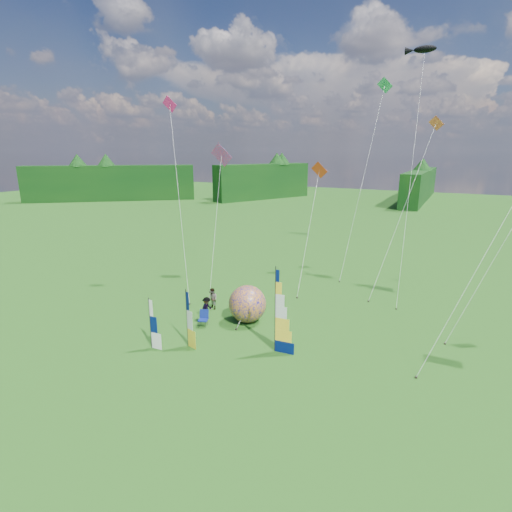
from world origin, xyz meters
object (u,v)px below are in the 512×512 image
at_px(spectator_b, 213,299).
at_px(kite_whale, 413,159).
at_px(spectator_c, 207,308).
at_px(feather_banner_main, 275,311).
at_px(side_banner_far, 150,324).
at_px(spectator_a, 239,308).
at_px(bol_inflatable, 247,304).
at_px(spectator_d, 245,307).
at_px(side_banner_left, 187,319).
at_px(camp_chair, 203,319).

bearing_deg(spectator_b, kite_whale, 67.97).
bearing_deg(spectator_b, spectator_c, -48.67).
xyz_separation_m(feather_banner_main, side_banner_far, (-6.95, -3.16, -1.01)).
distance_m(spectator_a, kite_whale, 19.44).
distance_m(feather_banner_main, bol_inflatable, 4.89).
xyz_separation_m(feather_banner_main, spectator_a, (-4.36, 3.20, -1.81)).
bearing_deg(spectator_d, feather_banner_main, 147.43).
bearing_deg(bol_inflatable, kite_whale, 58.27).
distance_m(side_banner_left, camp_chair, 3.14).
xyz_separation_m(side_banner_far, spectator_c, (0.54, 5.24, -0.76)).
height_order(feather_banner_main, side_banner_far, feather_banner_main).
relative_size(side_banner_far, spectator_a, 2.01).
height_order(spectator_c, kite_whale, kite_whale).
bearing_deg(spectator_d, spectator_c, 36.15).
bearing_deg(feather_banner_main, spectator_a, 139.59).
relative_size(spectator_c, spectator_d, 0.95).
xyz_separation_m(bol_inflatable, spectator_d, (-0.39, 0.32, -0.46)).
bearing_deg(side_banner_left, spectator_a, 98.45).
height_order(spectator_a, spectator_c, spectator_c).
distance_m(side_banner_left, spectator_b, 6.14).
relative_size(spectator_a, kite_whale, 0.07).
distance_m(side_banner_left, bol_inflatable, 5.22).
height_order(spectator_c, camp_chair, spectator_c).
distance_m(feather_banner_main, side_banner_left, 5.50).
xyz_separation_m(side_banner_far, spectator_a, (2.59, 6.36, -0.80)).
bearing_deg(spectator_b, bol_inflatable, 8.37).
bearing_deg(side_banner_far, spectator_d, 61.94).
bearing_deg(side_banner_left, camp_chair, 122.44).
relative_size(camp_chair, kite_whale, 0.05).
bearing_deg(spectator_d, side_banner_left, 85.88).
bearing_deg(camp_chair, bol_inflatable, 24.14).
bearing_deg(feather_banner_main, side_banner_far, -159.73).
bearing_deg(spectator_a, feather_banner_main, -32.69).
height_order(feather_banner_main, bol_inflatable, feather_banner_main).
distance_m(spectator_d, camp_chair, 3.17).
relative_size(feather_banner_main, spectator_b, 3.13).
relative_size(spectator_a, camp_chair, 1.37).
height_order(feather_banner_main, spectator_a, feather_banner_main).
distance_m(spectator_c, kite_whale, 21.23).
height_order(side_banner_left, kite_whale, kite_whale).
relative_size(spectator_b, spectator_d, 0.95).
height_order(feather_banner_main, kite_whale, kite_whale).
relative_size(feather_banner_main, spectator_d, 2.96).
bearing_deg(side_banner_left, feather_banner_main, 37.12).
xyz_separation_m(bol_inflatable, spectator_b, (-3.48, 0.76, -0.50)).
height_order(feather_banner_main, spectator_c, feather_banner_main).
xyz_separation_m(spectator_d, kite_whale, (8.87, 13.40, 10.27)).
distance_m(feather_banner_main, spectator_a, 5.71).
height_order(spectator_a, spectator_d, spectator_d).
xyz_separation_m(side_banner_left, spectator_d, (1.13, 5.29, -0.93)).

